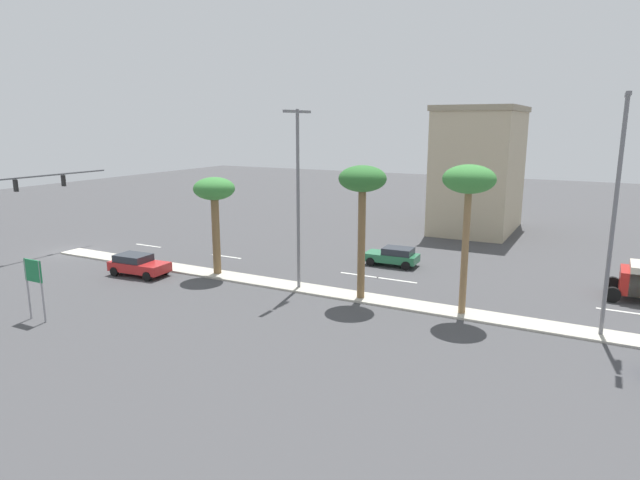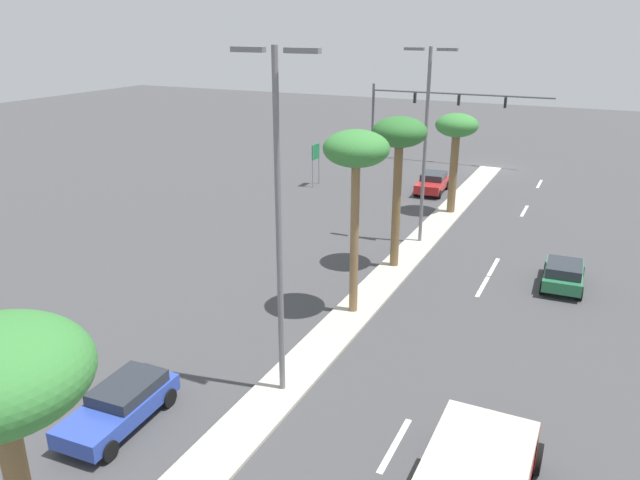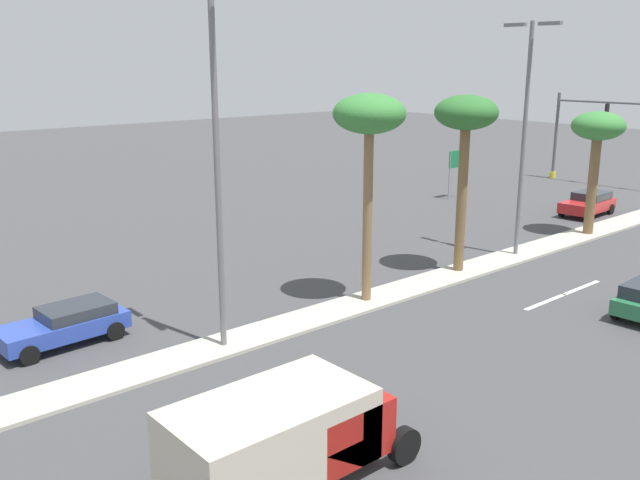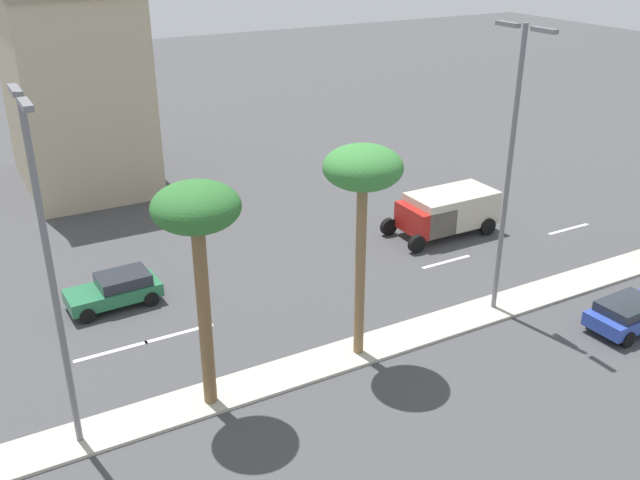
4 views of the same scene
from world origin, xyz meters
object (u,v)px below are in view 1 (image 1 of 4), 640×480
object	(u,v)px
palm_tree_left	(214,194)
sedan_red_mid	(138,264)
sedan_green_center	(393,256)
street_lamp_leading	(298,187)
street_lamp_front	(616,200)
palm_tree_far	(469,185)
directional_road_sign	(34,278)
commercial_building	(479,169)
palm_tree_center	(362,185)

from	to	relation	value
palm_tree_left	sedan_red_mid	world-z (taller)	palm_tree_left
sedan_green_center	street_lamp_leading	bearing A→B (deg)	-21.81
street_lamp_front	sedan_green_center	distance (m)	16.98
palm_tree_left	palm_tree_far	xyz separation A→B (m)	(0.18, 16.78, 1.50)
sedan_red_mid	sedan_green_center	bearing A→B (deg)	126.05
directional_road_sign	palm_tree_left	world-z (taller)	palm_tree_left
commercial_building	street_lamp_leading	bearing A→B (deg)	-12.67
street_lamp_front	sedan_green_center	size ratio (longest dim) A/B	2.95
sedan_red_mid	palm_tree_far	bearing A→B (deg)	96.48
sedan_red_mid	street_lamp_leading	bearing A→B (deg)	102.19
directional_road_sign	palm_tree_left	distance (m)	12.27
directional_road_sign	palm_tree_left	xyz separation A→B (m)	(-11.49, 2.80, 3.25)
directional_road_sign	palm_tree_left	bearing A→B (deg)	166.29
directional_road_sign	palm_tree_left	size ratio (longest dim) A/B	0.50
palm_tree_far	sedan_green_center	world-z (taller)	palm_tree_far
directional_road_sign	commercial_building	size ratio (longest dim) A/B	0.28
commercial_building	palm_tree_center	distance (m)	25.02
palm_tree_left	street_lamp_leading	size ratio (longest dim) A/B	0.60
street_lamp_leading	sedan_green_center	world-z (taller)	street_lamp_leading
palm_tree_far	sedan_red_mid	size ratio (longest dim) A/B	1.92
directional_road_sign	street_lamp_front	world-z (taller)	street_lamp_front
directional_road_sign	commercial_building	distance (m)	39.29
palm_tree_far	palm_tree_center	bearing A→B (deg)	-88.79
palm_tree_center	sedan_green_center	distance (m)	10.29
commercial_building	palm_tree_left	distance (m)	27.50
palm_tree_far	street_lamp_leading	size ratio (longest dim) A/B	0.74
palm_tree_far	street_lamp_leading	world-z (taller)	street_lamp_leading
palm_tree_far	directional_road_sign	bearing A→B (deg)	-59.98
sedan_red_mid	sedan_green_center	world-z (taller)	sedan_red_mid
street_lamp_front	palm_tree_center	bearing A→B (deg)	-88.86
commercial_building	street_lamp_front	size ratio (longest dim) A/B	1.02
commercial_building	street_lamp_front	world-z (taller)	commercial_building
palm_tree_left	sedan_red_mid	distance (m)	7.24
palm_tree_center	sedan_red_mid	size ratio (longest dim) A/B	1.86
sedan_green_center	street_lamp_front	bearing A→B (deg)	59.65
directional_road_sign	sedan_green_center	xyz separation A→B (m)	(-19.47, 12.63, -1.61)
commercial_building	street_lamp_front	xyz separation A→B (m)	(24.72, 11.39, 0.83)
street_lamp_leading	sedan_red_mid	world-z (taller)	street_lamp_leading
palm_tree_left	sedan_green_center	xyz separation A→B (m)	(-7.98, 9.82, -4.86)
commercial_building	palm_tree_center	bearing A→B (deg)	-2.97
palm_tree_left	commercial_building	bearing A→B (deg)	153.79
palm_tree_center	street_lamp_front	xyz separation A→B (m)	(-0.25, 12.68, -0.03)
palm_tree_center	street_lamp_leading	xyz separation A→B (m)	(-0.12, -4.29, -0.33)
palm_tree_far	street_lamp_front	bearing A→B (deg)	91.08
palm_tree_center	directional_road_sign	bearing A→B (deg)	-50.67
directional_road_sign	palm_tree_far	bearing A→B (deg)	120.02
commercial_building	street_lamp_leading	world-z (taller)	commercial_building
directional_road_sign	palm_tree_far	world-z (taller)	palm_tree_far
palm_tree_left	street_lamp_leading	distance (m)	6.62
sedan_red_mid	palm_tree_left	bearing A→B (deg)	118.97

